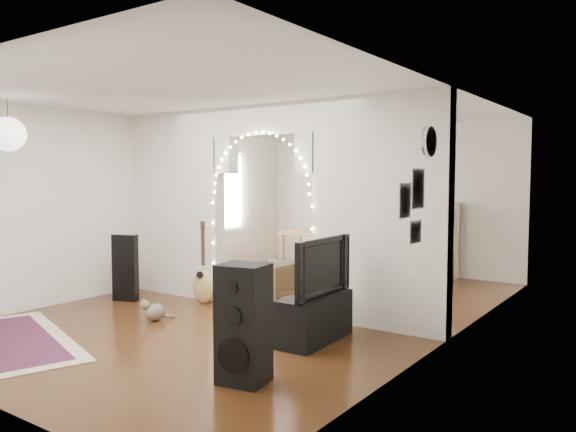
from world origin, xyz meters
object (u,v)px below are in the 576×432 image
Objects in this scene: media_console at (315,318)px; dining_table at (316,235)px; acoustic_guitar at (203,273)px; dining_chair_right at (378,275)px; floor_speaker at (244,324)px; bookcase at (420,239)px; dining_chair_left at (272,280)px.

media_console is 4.38m from dining_table.
dining_table is at bearing 72.60° from acoustic_guitar.
media_console reaches higher than dining_chair_right.
floor_speaker reaches higher than dining_table.
bookcase reaches higher than dining_table.
bookcase is (-0.58, 4.38, 0.42)m from media_console.
dining_table is 2.49× the size of dining_chair_right.
floor_speaker is at bearing -56.30° from dining_chair_right.
dining_chair_right is at bearing -78.77° from bookcase.
dining_chair_right is (1.55, 2.31, -0.20)m from acoustic_guitar.
acoustic_guitar is 0.95× the size of floor_speaker.
bookcase is at bearing 95.47° from media_console.
acoustic_guitar is 1.95× the size of dining_chair_right.
acoustic_guitar is 0.97× the size of media_console.
acoustic_guitar is 2.78m from dining_chair_right.
dining_chair_left is (-1.65, 1.44, 0.02)m from media_console.
bookcase is 1.51m from dining_chair_right.
floor_speaker is 5.64m from dining_table.
dining_chair_left is (-1.07, -2.94, -0.40)m from bookcase.
dining_chair_left is at bearing 136.71° from media_console.
dining_chair_right is (1.63, -0.75, -0.46)m from dining_table.
dining_table is (-0.08, 3.06, 0.26)m from acoustic_guitar.
dining_chair_right is (-0.69, 2.94, -0.02)m from media_console.
dining_chair_right is at bearing -27.67° from dining_table.
media_console is 1.70× the size of dining_chair_left.
acoustic_guitar reaches higher than dining_chair_left.
bookcase reaches higher than floor_speaker.
dining_chair_right is at bearing 101.10° from media_console.
acoustic_guitar is 0.73× the size of bookcase.
dining_chair_right is at bearing 58.74° from dining_chair_left.
media_console is (-0.15, 1.38, -0.26)m from floor_speaker.
dining_chair_right is (0.96, 1.50, -0.04)m from dining_chair_left.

